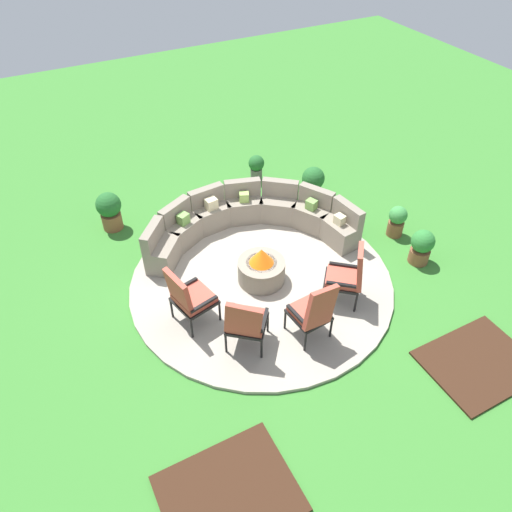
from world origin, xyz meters
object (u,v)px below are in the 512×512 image
curved_stone_bench (248,220)px  lounge_chair_front_left (189,296)px  potted_plant_4 (422,246)px  lounge_chair_front_right (246,322)px  lounge_chair_back_left (313,311)px  potted_plant_3 (397,220)px  lounge_chair_back_right (349,275)px  fire_pit (261,268)px  potted_plant_1 (110,210)px  potted_plant_0 (256,166)px  potted_plant_2 (313,181)px

curved_stone_bench → lounge_chair_front_left: lounge_chair_front_left is taller
lounge_chair_front_left → potted_plant_4: size_ratio=1.62×
lounge_chair_front_right → lounge_chair_back_left: lounge_chair_back_left is taller
lounge_chair_front_left → potted_plant_3: lounge_chair_front_left is taller
lounge_chair_back_right → lounge_chair_front_right: bearing=133.2°
fire_pit → potted_plant_4: size_ratio=1.19×
lounge_chair_back_left → lounge_chair_back_right: (0.93, 0.41, -0.01)m
fire_pit → potted_plant_3: fire_pit is taller
lounge_chair_front_right → potted_plant_4: bearing=43.8°
fire_pit → lounge_chair_front_right: 1.49m
lounge_chair_front_right → fire_pit: bearing=91.8°
fire_pit → potted_plant_1: size_ratio=1.03×
lounge_chair_back_left → potted_plant_3: bearing=21.7°
fire_pit → lounge_chair_back_right: bearing=-46.0°
potted_plant_0 → potted_plant_4: bearing=-70.5°
lounge_chair_back_right → potted_plant_2: (1.18, 2.88, -0.23)m
lounge_chair_front_right → potted_plant_1: (-1.00, 3.90, -0.18)m
lounge_chair_back_right → lounge_chair_back_left: bearing=153.6°
potted_plant_0 → lounge_chair_back_left: bearing=-107.1°
lounge_chair_front_left → fire_pit: bearing=89.6°
curved_stone_bench → potted_plant_3: bearing=-26.6°
potted_plant_4 → lounge_chair_front_right: bearing=-174.9°
lounge_chair_front_left → potted_plant_2: lounge_chair_front_left is taller
lounge_chair_back_left → potted_plant_2: bearing=52.0°
fire_pit → lounge_chair_back_right: size_ratio=0.73×
lounge_chair_front_right → potted_plant_1: bearing=143.1°
lounge_chair_front_right → potted_plant_0: size_ratio=1.75×
lounge_chair_back_right → potted_plant_2: lounge_chair_back_right is taller
potted_plant_3 → potted_plant_4: size_ratio=0.94×
lounge_chair_back_right → fire_pit: bearing=83.8°
lounge_chair_back_left → potted_plant_2: (2.11, 3.29, -0.24)m
curved_stone_bench → lounge_chair_front_left: 2.43m
lounge_chair_front_left → lounge_chair_back_right: size_ratio=1.00×
curved_stone_bench → lounge_chair_back_right: bearing=-74.6°
lounge_chair_back_right → potted_plant_0: lounge_chair_back_right is taller
fire_pit → potted_plant_0: bearing=64.0°
potted_plant_2 → lounge_chair_back_left: bearing=-122.7°
lounge_chair_front_right → potted_plant_3: size_ratio=1.65×
lounge_chair_back_right → lounge_chair_front_left: bearing=113.3°
potted_plant_1 → potted_plant_4: 5.90m
curved_stone_bench → potted_plant_1: (-2.26, 1.47, 0.04)m
lounge_chair_front_right → lounge_chair_back_right: (1.90, 0.11, 0.01)m
curved_stone_bench → potted_plant_3: (2.55, -1.28, -0.05)m
lounge_chair_back_right → potted_plant_0: bearing=33.7°
lounge_chair_back_right → potted_plant_1: bearing=77.3°
curved_stone_bench → lounge_chair_front_right: size_ratio=3.58×
fire_pit → lounge_chair_back_left: 1.50m
potted_plant_2 → fire_pit: bearing=-140.4°
fire_pit → lounge_chair_front_left: 1.50m
lounge_chair_back_right → potted_plant_3: bearing=-21.6°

